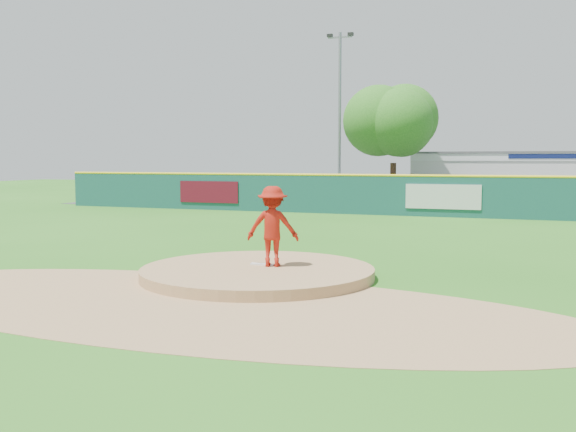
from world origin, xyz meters
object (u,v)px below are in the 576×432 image
at_px(playground_slide, 168,193).
at_px(deciduous_tree, 394,130).
at_px(pitcher, 273,226).
at_px(pool_building_grp, 534,177).
at_px(light_pole_left, 340,110).
at_px(van, 391,194).

distance_m(playground_slide, deciduous_tree, 14.66).
distance_m(pitcher, pool_building_grp, 32.24).
relative_size(pitcher, deciduous_tree, 0.26).
xyz_separation_m(pitcher, light_pole_left, (-6.27, 26.73, 4.85)).
xyz_separation_m(van, deciduous_tree, (0.11, 0.05, 3.83)).
bearing_deg(pitcher, pool_building_grp, -113.01).
height_order(pool_building_grp, playground_slide, pool_building_grp).
bearing_deg(deciduous_tree, pool_building_grp, 41.16).
relative_size(pitcher, playground_slide, 0.76).
bearing_deg(playground_slide, pool_building_grp, 25.58).
relative_size(deciduous_tree, light_pole_left, 0.67).
xyz_separation_m(pitcher, playground_slide, (-16.00, 21.32, -0.50)).
bearing_deg(deciduous_tree, playground_slide, -166.06).
height_order(pitcher, deciduous_tree, deciduous_tree).
bearing_deg(light_pole_left, playground_slide, -150.93).
height_order(van, playground_slide, van).
xyz_separation_m(deciduous_tree, light_pole_left, (-4.00, 2.00, 1.50)).
bearing_deg(van, deciduous_tree, -75.89).
distance_m(pool_building_grp, light_pole_left, 13.72).
bearing_deg(deciduous_tree, light_pole_left, 153.43).
relative_size(van, playground_slide, 2.03).
bearing_deg(pitcher, van, -97.25).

